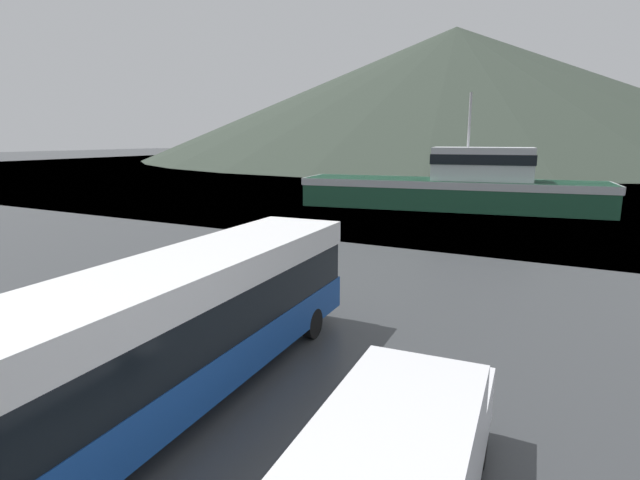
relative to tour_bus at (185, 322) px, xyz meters
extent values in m
plane|color=slate|center=(-1.00, 137.32, -1.83)|extent=(240.00, 240.00, 0.00)
cone|color=#333D33|center=(-29.22, 144.67, 16.62)|extent=(176.04, 176.04, 36.90)
cube|color=#194799|center=(0.00, -0.01, -0.89)|extent=(3.39, 12.49, 0.98)
cube|color=black|center=(0.00, -0.01, 0.16)|extent=(3.32, 12.24, 1.12)
cube|color=white|center=(0.00, -0.01, 1.07)|extent=(3.39, 12.49, 0.70)
cube|color=black|center=(-0.43, 6.16, -0.04)|extent=(2.24, 0.21, 1.51)
cylinder|color=black|center=(-1.42, 4.22, -1.38)|extent=(0.36, 0.92, 0.90)
cylinder|color=black|center=(0.82, 4.37, -1.38)|extent=(0.36, 0.92, 0.90)
cube|color=silver|center=(5.47, 0.80, -0.95)|extent=(2.14, 1.98, 1.06)
cube|color=black|center=(5.54, -0.09, -0.09)|extent=(1.70, 0.20, 0.67)
cylinder|color=black|center=(4.60, 0.48, -1.48)|extent=(0.28, 0.72, 0.70)
cylinder|color=black|center=(6.38, 0.63, -1.48)|extent=(0.28, 0.72, 0.70)
cube|color=#1E5138|center=(-2.37, 33.98, -0.62)|extent=(24.84, 8.90, 2.41)
cube|color=silver|center=(-2.37, 33.98, 0.28)|extent=(25.09, 8.99, 0.60)
cube|color=silver|center=(0.03, 34.36, 1.91)|extent=(8.25, 4.78, 2.66)
cube|color=black|center=(0.03, 34.36, 2.31)|extent=(8.42, 4.91, 0.80)
cylinder|color=#B2B2B7|center=(-1.12, 34.18, 5.40)|extent=(0.20, 0.20, 4.31)
cube|color=teal|center=(-4.25, 4.96, -1.18)|extent=(1.32, 1.24, 1.29)
cube|color=#1A5F86|center=(-4.25, 4.96, -0.46)|extent=(1.45, 1.37, 0.14)
camera|label=1|loc=(7.62, -7.88, 4.04)|focal=28.00mm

